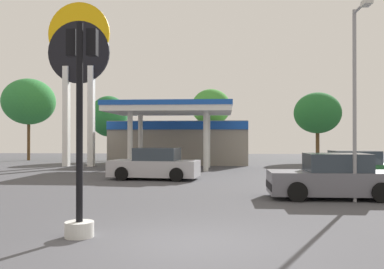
{
  "coord_description": "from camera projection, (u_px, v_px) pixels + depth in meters",
  "views": [
    {
      "loc": [
        0.76,
        -8.22,
        2.09
      ],
      "look_at": [
        -0.68,
        10.31,
        2.21
      ],
      "focal_mm": 39.62,
      "sensor_mm": 36.0,
      "label": 1
    }
  ],
  "objects": [
    {
      "name": "station_pole_sign",
      "position": [
        79.0,
        62.0,
        30.35
      ],
      "size": [
        4.48,
        0.56,
        11.77
      ],
      "color": "white",
      "rests_on": "ground"
    },
    {
      "name": "corner_streetlamp",
      "position": [
        357.0,
        84.0,
        13.4
      ],
      "size": [
        0.24,
        1.48,
        6.2
      ],
      "color": "gray",
      "rests_on": "ground"
    },
    {
      "name": "gas_station",
      "position": [
        180.0,
        139.0,
        33.15
      ],
      "size": [
        10.41,
        12.44,
        4.3
      ],
      "color": "gray",
      "rests_on": "ground"
    },
    {
      "name": "tree_1",
      "position": [
        109.0,
        116.0,
        37.4
      ],
      "size": [
        3.31,
        3.31,
        5.73
      ],
      "color": "brown",
      "rests_on": "ground"
    },
    {
      "name": "tree_2",
      "position": [
        211.0,
        108.0,
        37.15
      ],
      "size": [
        3.44,
        3.44,
        6.31
      ],
      "color": "brown",
      "rests_on": "ground"
    },
    {
      "name": "car_2",
      "position": [
        155.0,
        165.0,
        20.95
      ],
      "size": [
        4.56,
        2.4,
        1.57
      ],
      "color": "black",
      "rests_on": "ground"
    },
    {
      "name": "ground_plane",
      "position": [
        186.0,
        244.0,
        8.24
      ],
      "size": [
        90.0,
        90.0,
        0.0
      ],
      "primitive_type": "plane",
      "color": "#47474C",
      "rests_on": "ground"
    },
    {
      "name": "car_3",
      "position": [
        357.0,
        169.0,
        18.97
      ],
      "size": [
        4.19,
        2.0,
        1.48
      ],
      "color": "black",
      "rests_on": "ground"
    },
    {
      "name": "car_0",
      "position": [
        333.0,
        178.0,
        14.43
      ],
      "size": [
        4.3,
        1.99,
        1.53
      ],
      "color": "black",
      "rests_on": "ground"
    },
    {
      "name": "tree_0",
      "position": [
        29.0,
        102.0,
        38.17
      ],
      "size": [
        4.71,
        4.71,
        7.37
      ],
      "color": "brown",
      "rests_on": "ground"
    },
    {
      "name": "traffic_signal_2",
      "position": [
        80.0,
        148.0,
        8.91
      ],
      "size": [
        0.65,
        0.66,
        4.49
      ],
      "color": "silver",
      "rests_on": "ground"
    },
    {
      "name": "tree_3",
      "position": [
        318.0,
        113.0,
        36.09
      ],
      "size": [
        3.98,
        3.98,
        5.91
      ],
      "color": "brown",
      "rests_on": "ground"
    }
  ]
}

